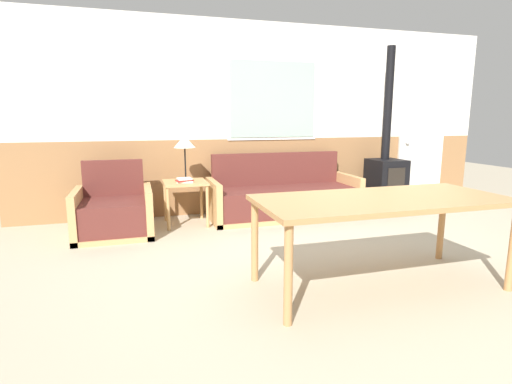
# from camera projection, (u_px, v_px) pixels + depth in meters

# --- Properties ---
(ground_plane) EXTENTS (16.00, 16.00, 0.00)m
(ground_plane) POSITION_uv_depth(u_px,v_px,m) (361.00, 271.00, 3.62)
(ground_plane) COLOR #B2A58C
(wall_back) EXTENTS (7.20, 0.09, 2.70)m
(wall_back) POSITION_uv_depth(u_px,v_px,m) (270.00, 118.00, 5.85)
(wall_back) COLOR #996B42
(wall_back) RESTS_ON ground_plane
(couch) EXTENTS (2.06, 0.78, 0.87)m
(couch) POSITION_uv_depth(u_px,v_px,m) (284.00, 198.00, 5.56)
(couch) COLOR tan
(couch) RESTS_ON ground_plane
(armchair) EXTENTS (0.88, 0.83, 0.86)m
(armchair) POSITION_uv_depth(u_px,v_px,m) (114.00, 213.00, 4.72)
(armchair) COLOR tan
(armchair) RESTS_ON ground_plane
(side_table) EXTENTS (0.54, 0.54, 0.57)m
(side_table) POSITION_uv_depth(u_px,v_px,m) (185.00, 189.00, 5.14)
(side_table) COLOR tan
(side_table) RESTS_ON ground_plane
(table_lamp) EXTENTS (0.28, 0.28, 0.58)m
(table_lamp) POSITION_uv_depth(u_px,v_px,m) (185.00, 143.00, 5.13)
(table_lamp) COLOR black
(table_lamp) RESTS_ON side_table
(book_stack) EXTENTS (0.22, 0.17, 0.06)m
(book_stack) POSITION_uv_depth(u_px,v_px,m) (185.00, 180.00, 5.02)
(book_stack) COLOR white
(book_stack) RESTS_ON side_table
(dining_table) EXTENTS (2.02, 0.90, 0.74)m
(dining_table) POSITION_uv_depth(u_px,v_px,m) (382.00, 206.00, 3.19)
(dining_table) COLOR #B27F4C
(dining_table) RESTS_ON ground_plane
(wood_stove) EXTENTS (0.47, 0.51, 2.39)m
(wood_stove) POSITION_uv_depth(u_px,v_px,m) (386.00, 171.00, 6.05)
(wood_stove) COLOR black
(wood_stove) RESTS_ON ground_plane
(entry_door) EXTENTS (0.85, 0.09, 2.02)m
(entry_door) POSITION_uv_depth(u_px,v_px,m) (421.00, 140.00, 6.61)
(entry_door) COLOR silver
(entry_door) RESTS_ON ground_plane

